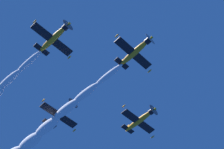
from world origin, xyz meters
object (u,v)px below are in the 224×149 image
Objects in this scene: airplane_lead at (135,52)px; airplane_slot_tail at (61,114)px; airplane_right_wingman at (54,38)px; airplane_left_wingman at (140,120)px.

airplane_slot_tail reaches higher than airplane_lead.
airplane_right_wingman is 17.59m from airplane_slot_tail.
airplane_slot_tail is (15.60, 14.95, 1.03)m from airplane_lead.
airplane_right_wingman is at bearing 97.26° from airplane_lead.
airplane_lead is at bearing -136.23° from airplane_slot_tail.
airplane_slot_tail reaches higher than airplane_left_wingman.
airplane_slot_tail is at bearing 43.77° from airplane_lead.
airplane_right_wingman is at bearing 136.16° from airplane_left_wingman.
airplane_right_wingman is 1.00× the size of airplane_slot_tail.
airplane_right_wingman reaches higher than airplane_left_wingman.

